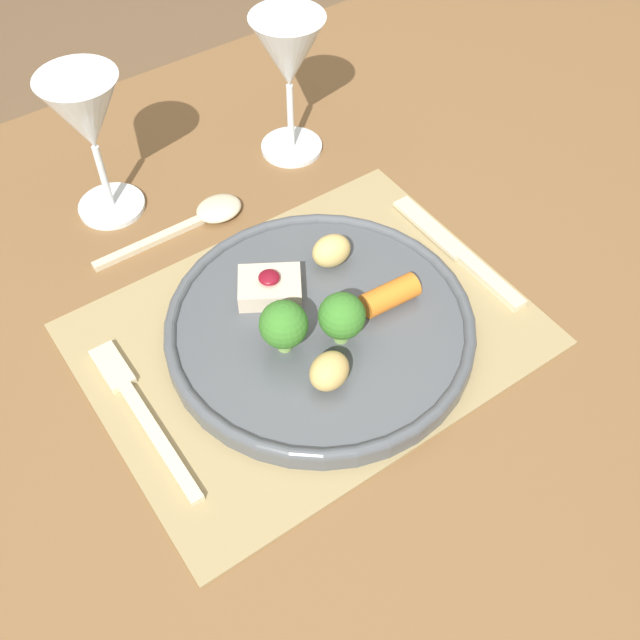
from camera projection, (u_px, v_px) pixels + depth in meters
name	position (u px, v px, depth m)	size (l,w,h in m)	color
ground_plane	(313.00, 593.00, 1.29)	(8.00, 8.00, 0.00)	brown
dining_table	(309.00, 381.00, 0.79)	(1.57, 1.00, 0.72)	brown
placemat	(308.00, 334.00, 0.73)	(0.41, 0.31, 0.00)	#9E895B
dinner_plate	(320.00, 324.00, 0.72)	(0.30, 0.30, 0.07)	#4C5156
fork	(138.00, 407.00, 0.67)	(0.02, 0.19, 0.01)	beige
knife	(465.00, 258.00, 0.79)	(0.02, 0.19, 0.01)	beige
spoon	(205.00, 215.00, 0.83)	(0.18, 0.04, 0.02)	beige
wine_glass_near	(288.00, 59.00, 0.82)	(0.08, 0.08, 0.17)	white
wine_glass_far	(87.00, 120.00, 0.75)	(0.08, 0.08, 0.17)	white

